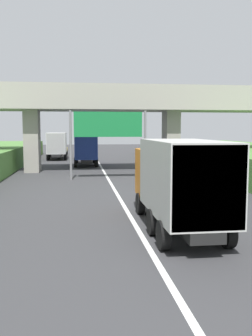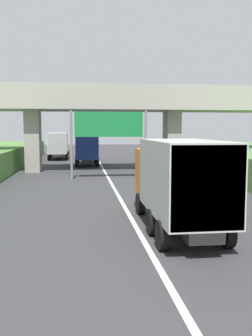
{
  "view_description": "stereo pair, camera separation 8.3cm",
  "coord_description": "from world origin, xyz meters",
  "px_view_note": "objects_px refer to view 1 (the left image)",
  "views": [
    {
      "loc": [
        -2.18,
        3.44,
        3.81
      ],
      "look_at": [
        0.0,
        20.74,
        2.0
      ],
      "focal_mm": 39.41,
      "sensor_mm": 36.0,
      "label": 1
    },
    {
      "loc": [
        -2.1,
        3.43,
        3.81
      ],
      "look_at": [
        0.0,
        20.74,
        2.0
      ],
      "focal_mm": 39.41,
      "sensor_mm": 36.0,
      "label": 2
    }
  ],
  "objects_px": {
    "overhead_highway_sign": "(108,129)",
    "truck_orange": "(178,180)",
    "truck_blue": "(86,147)",
    "car_yellow": "(61,149)",
    "truck_red": "(57,144)"
  },
  "relations": [
    {
      "from": "truck_blue",
      "to": "car_yellow",
      "type": "bearing_deg",
      "value": 101.23
    },
    {
      "from": "truck_red",
      "to": "truck_orange",
      "type": "bearing_deg",
      "value": -79.52
    },
    {
      "from": "truck_blue",
      "to": "car_yellow",
      "type": "xyz_separation_m",
      "value": [
        -3.43,
        17.27,
        -1.08
      ]
    },
    {
      "from": "truck_red",
      "to": "truck_blue",
      "type": "bearing_deg",
      "value": -68.33
    },
    {
      "from": "truck_blue",
      "to": "car_yellow",
      "type": "height_order",
      "value": "truck_blue"
    },
    {
      "from": "truck_orange",
      "to": "truck_blue",
      "type": "bearing_deg",
      "value": 96.52
    },
    {
      "from": "overhead_highway_sign",
      "to": "truck_orange",
      "type": "xyz_separation_m",
      "value": [
        1.49,
        -14.68,
        -1.95
      ]
    },
    {
      "from": "truck_red",
      "to": "truck_blue",
      "type": "height_order",
      "value": "same"
    },
    {
      "from": "truck_red",
      "to": "truck_blue",
      "type": "distance_m",
      "value": 9.51
    },
    {
      "from": "truck_red",
      "to": "truck_orange",
      "type": "height_order",
      "value": "same"
    },
    {
      "from": "car_yellow",
      "to": "overhead_highway_sign",
      "type": "bearing_deg",
      "value": -80.31
    },
    {
      "from": "truck_orange",
      "to": "car_yellow",
      "type": "bearing_deg",
      "value": 98.39
    },
    {
      "from": "overhead_highway_sign",
      "to": "truck_orange",
      "type": "relative_size",
      "value": 0.81
    },
    {
      "from": "overhead_highway_sign",
      "to": "truck_red",
      "type": "bearing_deg",
      "value": 103.75
    },
    {
      "from": "truck_red",
      "to": "car_yellow",
      "type": "distance_m",
      "value": 8.51
    }
  ]
}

